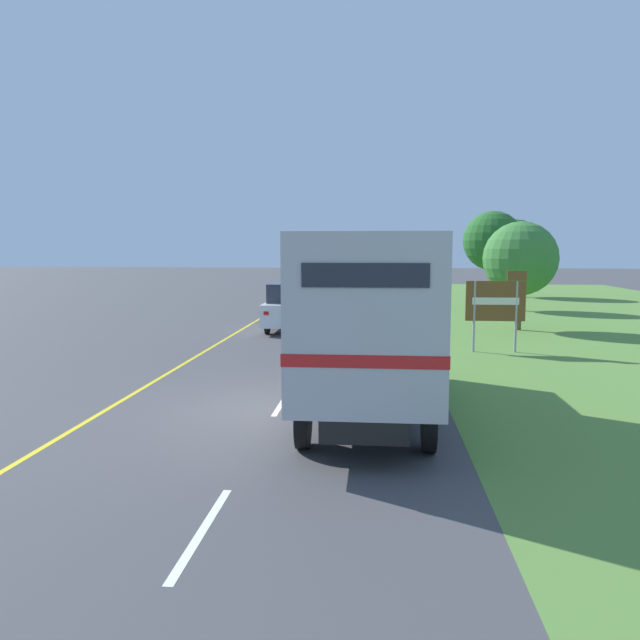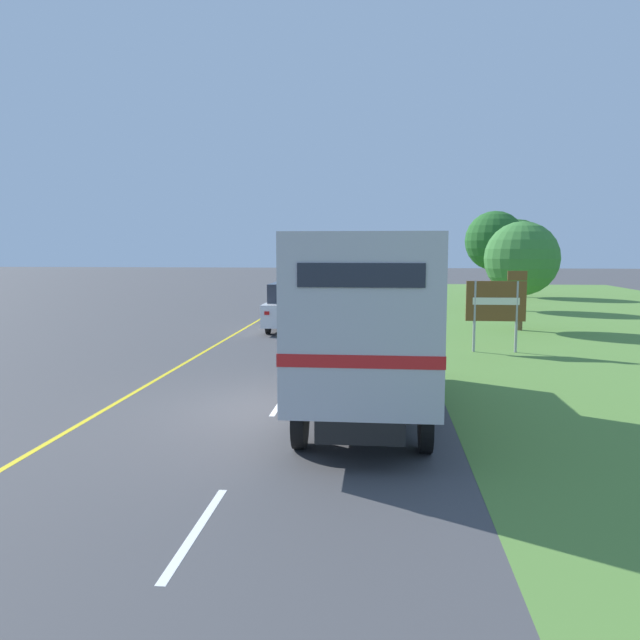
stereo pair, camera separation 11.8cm
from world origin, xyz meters
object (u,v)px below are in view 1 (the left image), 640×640
Objects in this scene: roadside_tree_mid at (493,241)px; horse_trailer_truck at (368,317)px; roadside_tree_far at (515,247)px; highway_sign at (497,302)px; lead_car_white at (290,307)px; roadside_tree_near at (520,259)px.

horse_trailer_truck is at bearing -105.79° from roadside_tree_mid.
roadside_tree_mid is 1.01× the size of roadside_tree_far.
roadside_tree_mid is (2.53, 15.29, 2.21)m from highway_sign.
lead_car_white is 0.96× the size of roadside_tree_near.
roadside_tree_near is at bearing 71.04° from highway_sign.
horse_trailer_truck is at bearing -75.14° from lead_car_white.
highway_sign is at bearing -108.96° from roadside_tree_near.
roadside_tree_mid reaches higher than horse_trailer_truck.
roadside_tree_far is at bearing 71.13° from roadside_tree_mid.
roadside_tree_mid is (6.70, 23.68, 1.84)m from horse_trailer_truck.
highway_sign is at bearing -99.41° from roadside_tree_mid.
lead_car_white is 9.20m from highway_sign.
horse_trailer_truck is 1.80× the size of lead_car_white.
horse_trailer_truck is 24.67m from roadside_tree_mid.
roadside_tree_far is at bearing 55.85° from lead_car_white.
highway_sign is (7.71, -4.99, 0.67)m from lead_car_white.
horse_trailer_truck is 13.88m from lead_car_white.
highway_sign is 0.59× the size of roadside_tree_near.
roadside_tree_mid reaches higher than highway_sign.
lead_car_white is 14.81m from roadside_tree_mid.
highway_sign is 15.65m from roadside_tree_mid.
roadside_tree_mid reaches higher than roadside_tree_near.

